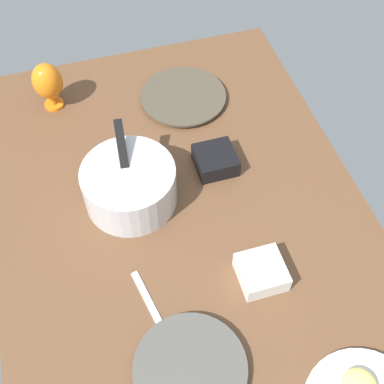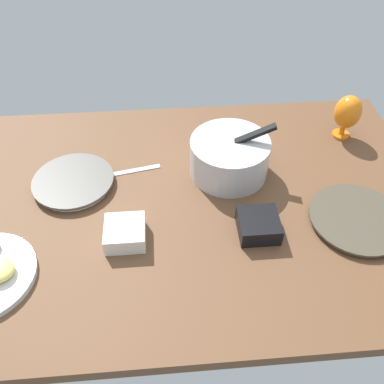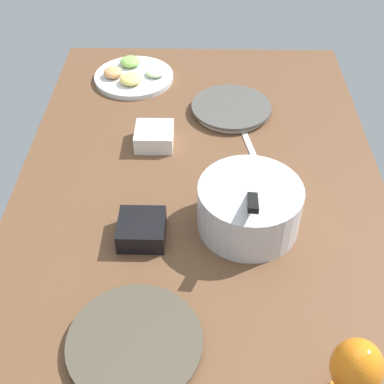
{
  "view_description": "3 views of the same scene",
  "coord_description": "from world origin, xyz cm",
  "px_view_note": "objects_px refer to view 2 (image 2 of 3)",
  "views": [
    {
      "loc": [
        -70.4,
        19.74,
        118.35
      ],
      "look_at": [
        10.18,
        -4.16,
        3.51
      ],
      "focal_mm": 47.17,
      "sensor_mm": 36.0,
      "label": 1
    },
    {
      "loc": [
        -5.59,
        -89.88,
        94.53
      ],
      "look_at": [
        1.78,
        0.1,
        3.51
      ],
      "focal_mm": 38.48,
      "sensor_mm": 36.0,
      "label": 2
    },
    {
      "loc": [
        106.61,
        0.43,
        96.81
      ],
      "look_at": [
        6.8,
        -1.62,
        3.51
      ],
      "focal_mm": 47.89,
      "sensor_mm": 36.0,
      "label": 3
    }
  ],
  "objects_px": {
    "dinner_plate_left": "(74,182)",
    "square_bowl_black": "(259,224)",
    "square_bowl_white": "(125,232)",
    "dinner_plate_right": "(357,219)",
    "mixing_bowl": "(229,156)",
    "hurricane_glass_orange": "(348,113)"
  },
  "relations": [
    {
      "from": "hurricane_glass_orange",
      "to": "square_bowl_black",
      "type": "xyz_separation_m",
      "value": [
        -0.4,
        -0.43,
        -0.07
      ]
    },
    {
      "from": "dinner_plate_right",
      "to": "square_bowl_black",
      "type": "distance_m",
      "value": 0.31
    },
    {
      "from": "dinner_plate_left",
      "to": "square_bowl_black",
      "type": "distance_m",
      "value": 0.61
    },
    {
      "from": "dinner_plate_left",
      "to": "square_bowl_white",
      "type": "xyz_separation_m",
      "value": [
        0.18,
        -0.24,
        0.02
      ]
    },
    {
      "from": "hurricane_glass_orange",
      "to": "square_bowl_black",
      "type": "bearing_deg",
      "value": -132.84
    },
    {
      "from": "mixing_bowl",
      "to": "square_bowl_black",
      "type": "relative_size",
      "value": 2.32
    },
    {
      "from": "dinner_plate_right",
      "to": "dinner_plate_left",
      "type": "bearing_deg",
      "value": 165.06
    },
    {
      "from": "square_bowl_black",
      "to": "square_bowl_white",
      "type": "bearing_deg",
      "value": 179.61
    },
    {
      "from": "dinner_plate_left",
      "to": "square_bowl_black",
      "type": "xyz_separation_m",
      "value": [
        0.56,
        -0.24,
        0.02
      ]
    },
    {
      "from": "dinner_plate_left",
      "to": "square_bowl_black",
      "type": "bearing_deg",
      "value": -23.43
    },
    {
      "from": "square_bowl_white",
      "to": "dinner_plate_right",
      "type": "bearing_deg",
      "value": 0.82
    },
    {
      "from": "mixing_bowl",
      "to": "dinner_plate_right",
      "type": "bearing_deg",
      "value": -35.9
    },
    {
      "from": "dinner_plate_right",
      "to": "square_bowl_white",
      "type": "relative_size",
      "value": 2.49
    },
    {
      "from": "square_bowl_black",
      "to": "dinner_plate_left",
      "type": "bearing_deg",
      "value": 156.57
    },
    {
      "from": "dinner_plate_left",
      "to": "mixing_bowl",
      "type": "distance_m",
      "value": 0.52
    },
    {
      "from": "dinner_plate_right",
      "to": "square_bowl_black",
      "type": "xyz_separation_m",
      "value": [
        -0.3,
        -0.01,
        0.02
      ]
    },
    {
      "from": "dinner_plate_right",
      "to": "hurricane_glass_orange",
      "type": "relative_size",
      "value": 1.72
    },
    {
      "from": "mixing_bowl",
      "to": "square_bowl_white",
      "type": "bearing_deg",
      "value": -141.85
    },
    {
      "from": "dinner_plate_right",
      "to": "mixing_bowl",
      "type": "bearing_deg",
      "value": 144.1
    },
    {
      "from": "mixing_bowl",
      "to": "square_bowl_white",
      "type": "xyz_separation_m",
      "value": [
        -0.34,
        -0.27,
        -0.04
      ]
    },
    {
      "from": "dinner_plate_left",
      "to": "square_bowl_black",
      "type": "height_order",
      "value": "square_bowl_black"
    },
    {
      "from": "dinner_plate_left",
      "to": "square_bowl_white",
      "type": "relative_size",
      "value": 2.3
    }
  ]
}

